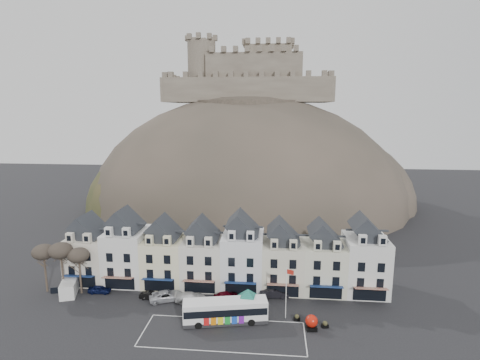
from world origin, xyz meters
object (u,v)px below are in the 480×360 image
at_px(car_silver, 167,296).
at_px(car_charcoal, 274,293).
at_px(bus, 225,310).
at_px(car_white, 190,297).
at_px(bus_shelter, 248,295).
at_px(car_maroon, 226,296).
at_px(white_van, 70,287).
at_px(car_black, 151,296).
at_px(car_navy, 100,289).
at_px(flagpole, 287,290).
at_px(red_buoy, 311,322).

distance_m(car_silver, car_charcoal, 17.25).
bearing_deg(bus, car_white, 128.58).
relative_size(bus_shelter, car_maroon, 1.78).
bearing_deg(white_van, car_black, -21.49).
xyz_separation_m(car_maroon, car_charcoal, (7.66, 1.41, 0.09)).
relative_size(car_white, car_maroon, 1.26).
bearing_deg(car_white, car_silver, 77.91).
distance_m(bus, car_maroon, 6.58).
xyz_separation_m(car_navy, car_maroon, (21.16, -0.18, 0.04)).
distance_m(flagpole, car_charcoal, 7.27).
relative_size(bus_shelter, car_silver, 1.29).
xyz_separation_m(flagpole, white_van, (-35.39, 4.15, -3.30)).
xyz_separation_m(bus_shelter, red_buoy, (8.98, -2.27, -2.37)).
xyz_separation_m(flagpole, car_silver, (-18.84, 3.49, -3.73)).
height_order(flagpole, car_black, flagpole).
distance_m(bus_shelter, car_navy, 25.65).
relative_size(red_buoy, car_white, 0.43).
distance_m(bus, white_van, 27.37).
bearing_deg(car_navy, car_silver, -98.89).
relative_size(bus_shelter, car_black, 1.88).
xyz_separation_m(car_black, car_charcoal, (19.62, 2.50, 0.15)).
bearing_deg(car_black, flagpole, -90.12).
bearing_deg(car_white, car_black, 77.91).
xyz_separation_m(bus_shelter, car_charcoal, (3.82, 6.23, -2.69)).
distance_m(car_navy, car_black, 9.29).
bearing_deg(bus, car_black, 146.06).
bearing_deg(car_navy, bus, -109.50).
xyz_separation_m(car_navy, car_white, (15.60, -1.27, 0.09)).
distance_m(car_silver, car_white, 3.85).
bearing_deg(car_charcoal, car_white, 94.16).
bearing_deg(car_white, bus, -142.37).
xyz_separation_m(car_silver, car_white, (3.85, 0.00, -0.05)).
bearing_deg(car_white, car_charcoal, -91.38).
bearing_deg(car_white, white_van, 76.05).
xyz_separation_m(car_navy, car_charcoal, (28.82, 1.23, 0.13)).
relative_size(bus_shelter, white_van, 1.23).
relative_size(car_silver, car_charcoal, 1.17).
bearing_deg(white_van, flagpole, -25.47).
distance_m(bus_shelter, car_charcoal, 7.79).
bearing_deg(red_buoy, car_maroon, 151.03).
bearing_deg(car_maroon, bus_shelter, -163.07).
distance_m(white_van, car_white, 20.42).
distance_m(red_buoy, car_silver, 23.03).
bearing_deg(flagpole, car_charcoal, 106.41).
bearing_deg(car_charcoal, car_silver, 91.78).
relative_size(red_buoy, car_charcoal, 0.46).
distance_m(flagpole, white_van, 35.78).
bearing_deg(car_charcoal, bus_shelter, 141.93).
height_order(bus, car_maroon, bus).
relative_size(car_black, car_white, 0.75).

